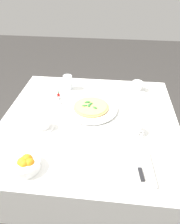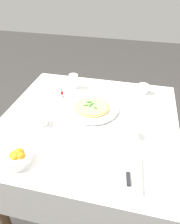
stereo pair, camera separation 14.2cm
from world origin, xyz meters
name	(u,v)px [view 1 (the left image)]	position (x,y,z in m)	size (l,w,h in m)	color
ground_plane	(89,189)	(0.00, 0.00, 0.00)	(8.00, 8.00, 0.00)	#33302D
dining_table	(89,135)	(0.00, 0.00, 0.60)	(1.11, 1.11, 0.73)	white
pizza_plate	(91,108)	(0.11, 0.00, 0.74)	(0.35, 0.35, 0.02)	white
pizza	(91,107)	(0.11, 0.00, 0.75)	(0.23, 0.23, 0.02)	#DBAD60
coffee_cup_center_back	(137,86)	(0.41, -0.32, 0.76)	(0.13, 0.13, 0.07)	white
coffee_cup_far_left	(135,129)	(-0.09, -0.28, 0.75)	(0.13, 0.13, 0.06)	white
coffee_cup_far_right	(43,124)	(-0.11, 0.26, 0.76)	(0.13, 0.13, 0.06)	white
water_glass_right_edge	(68,83)	(0.37, 0.21, 0.77)	(0.07, 0.07, 0.11)	white
napkin_folded	(139,168)	(-0.37, -0.28, 0.74)	(0.23, 0.15, 0.02)	white
dinner_knife	(139,166)	(-0.37, -0.28, 0.75)	(0.20, 0.05, 0.01)	silver
citrus_bowl	(25,164)	(-0.42, 0.26, 0.76)	(0.15, 0.15, 0.07)	white
hot_sauce_bottle	(59,97)	(0.19, 0.24, 0.76)	(0.02, 0.02, 0.08)	#B7140F
salt_shaker	(58,96)	(0.22, 0.25, 0.75)	(0.03, 0.03, 0.06)	white
pepper_shaker	(59,101)	(0.16, 0.23, 0.75)	(0.03, 0.03, 0.06)	white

